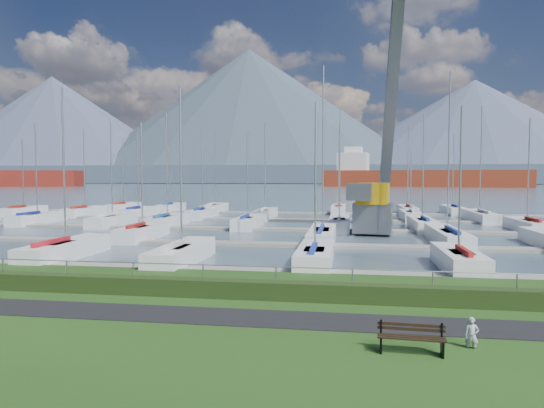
# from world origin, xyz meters

# --- Properties ---
(path) EXTENTS (160.00, 2.00, 0.04)m
(path) POSITION_xyz_m (0.00, -3.00, 0.01)
(path) COLOR black
(path) RESTS_ON grass
(water) EXTENTS (800.00, 540.00, 0.20)m
(water) POSITION_xyz_m (0.00, 260.00, -0.40)
(water) COLOR #465966
(hedge) EXTENTS (80.00, 0.70, 0.70)m
(hedge) POSITION_xyz_m (0.00, -0.40, 0.35)
(hedge) COLOR #223413
(hedge) RESTS_ON grass
(fence) EXTENTS (80.00, 0.04, 0.04)m
(fence) POSITION_xyz_m (0.00, 0.00, 1.20)
(fence) COLOR gray
(fence) RESTS_ON grass
(foothill) EXTENTS (900.00, 80.00, 12.00)m
(foothill) POSITION_xyz_m (0.00, 330.00, 6.00)
(foothill) COLOR #475568
(foothill) RESTS_ON water
(mountains) EXTENTS (1190.00, 360.00, 115.00)m
(mountains) POSITION_xyz_m (7.35, 404.62, 46.68)
(mountains) COLOR #485669
(mountains) RESTS_ON water
(docks) EXTENTS (90.00, 41.60, 0.25)m
(docks) POSITION_xyz_m (0.00, 26.00, -0.22)
(docks) COLOR slate
(docks) RESTS_ON water
(bench_right) EXTENTS (1.82, 0.53, 0.85)m
(bench_right) POSITION_xyz_m (6.50, -5.55, 0.42)
(bench_right) COLOR black
(bench_right) RESTS_ON grass
(person) EXTENTS (0.41, 0.31, 1.03)m
(person) POSITION_xyz_m (8.23, -4.89, 0.51)
(person) COLOR #AFB0B6
(person) RESTS_ON grass
(crane) EXTENTS (4.84, 13.35, 22.35)m
(crane) POSITION_xyz_m (7.51, 25.27, 5.33)
(crane) COLOR slate
(crane) RESTS_ON water
(cargo_ship_mid) EXTENTS (94.44, 31.72, 21.50)m
(cargo_ship_mid) POSITION_xyz_m (35.92, 218.25, 3.61)
(cargo_ship_mid) COLOR maroon
(cargo_ship_mid) RESTS_ON water
(sailboat_fleet) EXTENTS (75.51, 49.55, 13.74)m
(sailboat_fleet) POSITION_xyz_m (-1.48, 28.58, 5.37)
(sailboat_fleet) COLOR maroon
(sailboat_fleet) RESTS_ON water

